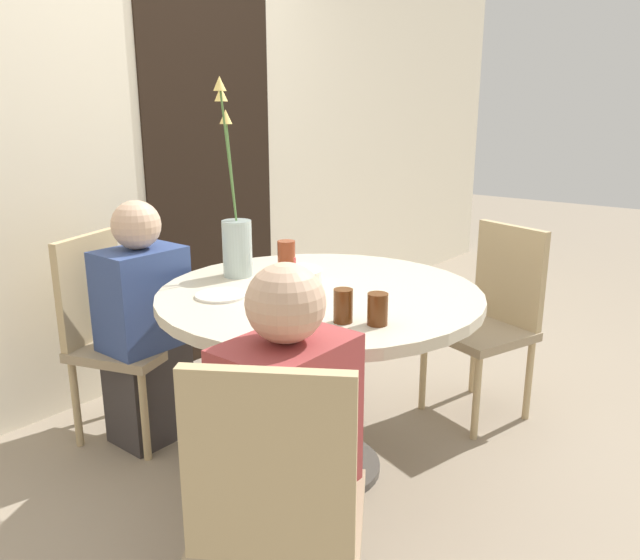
{
  "coord_description": "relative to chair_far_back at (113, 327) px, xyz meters",
  "views": [
    {
      "loc": [
        -1.74,
        -1.39,
        1.41
      ],
      "look_at": [
        0.0,
        0.0,
        0.79
      ],
      "focal_mm": 35.0,
      "sensor_mm": 36.0,
      "label": 1
    }
  ],
  "objects": [
    {
      "name": "doorway_panel",
      "position": [
        0.94,
        0.37,
        0.53
      ],
      "size": [
        0.9,
        0.01,
        2.05
      ],
      "color": "black",
      "rests_on": "ground_plane"
    },
    {
      "name": "ground_plane",
      "position": [
        0.32,
        -0.89,
        -0.49
      ],
      "size": [
        16.0,
        16.0,
        0.0
      ],
      "primitive_type": "plane",
      "color": "gray"
    },
    {
      "name": "drink_glass_1",
      "position": [
        0.08,
        -1.17,
        0.31
      ],
      "size": [
        0.06,
        0.06,
        0.11
      ],
      "color": "#51280F",
      "rests_on": "dining_table"
    },
    {
      "name": "chair_near_front",
      "position": [
        1.21,
        -1.19,
        0.0
      ],
      "size": [
        0.51,
        0.51,
        0.89
      ],
      "rotation": [
        0.0,
        0.0,
        4.39
      ],
      "color": "#9E896B",
      "rests_on": "ground_plane"
    },
    {
      "name": "drink_glass_0",
      "position": [
        0.13,
        -1.27,
        0.31
      ],
      "size": [
        0.07,
        0.07,
        0.1
      ],
      "color": "#51280F",
      "rests_on": "dining_table"
    },
    {
      "name": "birthday_cake",
      "position": [
        0.29,
        -0.8,
        0.29
      ],
      "size": [
        0.2,
        0.2,
        0.12
      ],
      "color": "white",
      "rests_on": "dining_table"
    },
    {
      "name": "drink_glass_2",
      "position": [
        0.43,
        -0.63,
        0.32
      ],
      "size": [
        0.07,
        0.07,
        0.13
      ],
      "color": "maroon",
      "rests_on": "dining_table"
    },
    {
      "name": "flower_vase",
      "position": [
        0.27,
        -0.49,
        0.44
      ],
      "size": [
        0.19,
        0.22,
        0.77
      ],
      "color": "#B2C6C1",
      "rests_on": "dining_table"
    },
    {
      "name": "chair_far_back",
      "position": [
        0.0,
        0.0,
        0.0
      ],
      "size": [
        0.51,
        0.51,
        0.89
      ],
      "rotation": [
        0.0,
        0.0,
        0.34
      ],
      "color": "#9E896B",
      "rests_on": "ground_plane"
    },
    {
      "name": "person_woman",
      "position": [
        -0.35,
        -1.31,
        -0.0
      ],
      "size": [
        0.34,
        0.24,
        1.05
      ],
      "color": "#383333",
      "rests_on": "ground_plane"
    },
    {
      "name": "wall_back",
      "position": [
        0.32,
        0.4,
        0.81
      ],
      "size": [
        8.0,
        0.05,
        2.6
      ],
      "color": "beige",
      "rests_on": "ground_plane"
    },
    {
      "name": "person_guest",
      "position": [
        0.05,
        -0.15,
        -0.0
      ],
      "size": [
        0.34,
        0.24,
        1.05
      ],
      "color": "#383333",
      "rests_on": "ground_plane"
    },
    {
      "name": "chair_right_flank",
      "position": [
        -0.48,
        -1.4,
        0.0
      ],
      "size": [
        0.55,
        0.55,
        0.89
      ],
      "rotation": [
        0.0,
        0.0,
        2.14
      ],
      "color": "#9E896B",
      "rests_on": "ground_plane"
    },
    {
      "name": "side_plate",
      "position": [
        0.03,
        -0.66,
        0.26
      ],
      "size": [
        0.19,
        0.19,
        0.01
      ],
      "color": "silver",
      "rests_on": "dining_table"
    },
    {
      "name": "dining_table",
      "position": [
        0.32,
        -0.89,
        0.13
      ],
      "size": [
        1.21,
        1.21,
        0.75
      ],
      "color": "beige",
      "rests_on": "ground_plane"
    }
  ]
}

